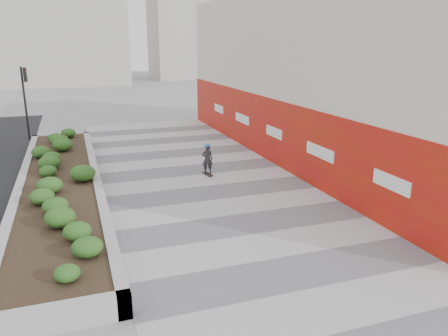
# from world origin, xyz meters

# --- Properties ---
(ground) EXTENTS (160.00, 160.00, 0.00)m
(ground) POSITION_xyz_m (0.00, 0.00, 0.00)
(ground) COLOR gray
(ground) RESTS_ON ground
(walkway) EXTENTS (8.00, 36.00, 0.01)m
(walkway) POSITION_xyz_m (0.00, 3.00, 0.01)
(walkway) COLOR #A8A8AD
(walkway) RESTS_ON ground
(building) EXTENTS (6.04, 24.08, 8.00)m
(building) POSITION_xyz_m (6.98, 8.98, 3.98)
(building) COLOR beige
(building) RESTS_ON ground
(planter) EXTENTS (3.00, 18.00, 0.90)m
(planter) POSITION_xyz_m (-5.50, 7.00, 0.42)
(planter) COLOR #9E9EA0
(planter) RESTS_ON ground
(traffic_signal_near) EXTENTS (0.33, 0.28, 4.20)m
(traffic_signal_near) POSITION_xyz_m (-7.23, 17.50, 2.76)
(traffic_signal_near) COLOR black
(traffic_signal_near) RESTS_ON ground
(distant_bldg_north_l) EXTENTS (16.00, 12.00, 20.00)m
(distant_bldg_north_l) POSITION_xyz_m (-5.00, 55.00, 10.00)
(distant_bldg_north_l) COLOR #ADAAA3
(distant_bldg_north_l) RESTS_ON ground
(manhole_cover) EXTENTS (0.44, 0.44, 0.01)m
(manhole_cover) POSITION_xyz_m (0.50, 3.00, 0.00)
(manhole_cover) COLOR #595654
(manhole_cover) RESTS_ON ground
(skateboarder) EXTENTS (0.50, 0.74, 1.41)m
(skateboarder) POSITION_xyz_m (0.46, 7.23, 0.72)
(skateboarder) COLOR beige
(skateboarder) RESTS_ON ground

